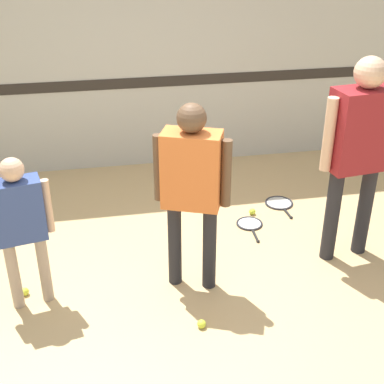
{
  "coord_description": "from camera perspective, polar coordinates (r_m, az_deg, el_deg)",
  "views": [
    {
      "loc": [
        -0.66,
        -3.36,
        2.76
      ],
      "look_at": [
        0.0,
        0.2,
        0.86
      ],
      "focal_mm": 50.0,
      "sensor_mm": 36.0,
      "label": 1
    }
  ],
  "objects": [
    {
      "name": "ground_plane",
      "position": [
        4.39,
        0.45,
        -11.21
      ],
      "size": [
        16.0,
        16.0,
        0.0
      ],
      "primitive_type": "plane",
      "color": "tan"
    },
    {
      "name": "wall_back",
      "position": [
        6.2,
        -4.48,
        16.78
      ],
      "size": [
        16.0,
        0.07,
        3.2
      ],
      "color": "beige",
      "rests_on": "ground_plane"
    },
    {
      "name": "person_instructor",
      "position": [
        4.03,
        0.0,
        1.35
      ],
      "size": [
        0.56,
        0.39,
        1.57
      ],
      "rotation": [
        0.0,
        0.0,
        -0.38
      ],
      "color": "#232328",
      "rests_on": "ground_plane"
    },
    {
      "name": "person_student_left",
      "position": [
        4.11,
        -17.88,
        -2.66
      ],
      "size": [
        0.47,
        0.26,
        1.25
      ],
      "rotation": [
        0.0,
        0.0,
        0.2
      ],
      "color": "tan",
      "rests_on": "ground_plane"
    },
    {
      "name": "person_student_right",
      "position": [
        4.58,
        17.45,
        5.3
      ],
      "size": [
        0.68,
        0.34,
        1.79
      ],
      "rotation": [
        0.0,
        0.0,
        -3.01
      ],
      "color": "#232328",
      "rests_on": "ground_plane"
    },
    {
      "name": "racket_spare_on_floor",
      "position": [
        5.34,
        6.2,
        -3.47
      ],
      "size": [
        0.27,
        0.48,
        0.03
      ],
      "rotation": [
        0.0,
        0.0,
        4.68
      ],
      "color": "#28282D",
      "rests_on": "ground_plane"
    },
    {
      "name": "racket_second_spare",
      "position": [
        5.76,
        9.32,
        -1.22
      ],
      "size": [
        0.32,
        0.5,
        0.03
      ],
      "rotation": [
        0.0,
        0.0,
        4.77
      ],
      "color": "#28282D",
      "rests_on": "ground_plane"
    },
    {
      "name": "tennis_ball_near_instructor",
      "position": [
        4.11,
        1.03,
        -13.89
      ],
      "size": [
        0.07,
        0.07,
        0.07
      ],
      "primitive_type": "sphere",
      "color": "#CCE038",
      "rests_on": "ground_plane"
    },
    {
      "name": "tennis_ball_by_spare_racket",
      "position": [
        5.52,
        6.45,
        -2.09
      ],
      "size": [
        0.07,
        0.07,
        0.07
      ],
      "primitive_type": "sphere",
      "color": "#CCE038",
      "rests_on": "ground_plane"
    },
    {
      "name": "tennis_ball_stray_left",
      "position": [
        4.6,
        -17.41,
        -10.11
      ],
      "size": [
        0.07,
        0.07,
        0.07
      ],
      "primitive_type": "sphere",
      "color": "#CCE038",
      "rests_on": "ground_plane"
    }
  ]
}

